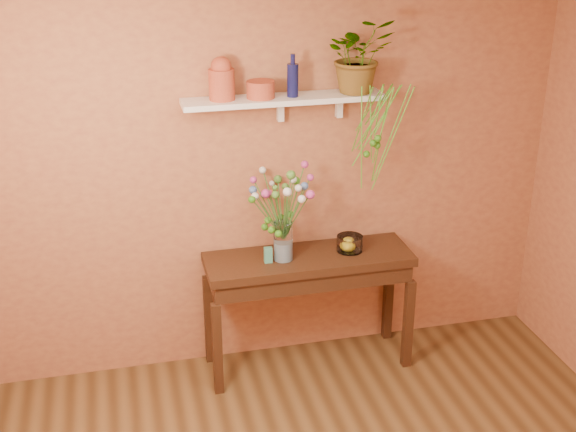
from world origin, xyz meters
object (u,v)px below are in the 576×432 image
spider_plant (359,55)px  glass_vase (283,244)px  sideboard (309,272)px  terracotta_jug (222,79)px  blue_bottle (293,79)px  bouquet (281,195)px  glass_bowl (350,244)px

spider_plant → glass_vase: bearing=-165.9°
sideboard → spider_plant: size_ratio=2.95×
terracotta_jug → spider_plant: (0.88, -0.01, 0.11)m
blue_bottle → spider_plant: 0.46m
blue_bottle → bouquet: size_ratio=0.53×
terracotta_jug → bouquet: size_ratio=0.53×
sideboard → spider_plant: spider_plant is taller
sideboard → glass_vase: 0.30m
sideboard → blue_bottle: (-0.09, 0.10, 1.31)m
spider_plant → glass_bowl: spider_plant is taller
blue_bottle → sideboard: bearing=-49.0°
terracotta_jug → spider_plant: bearing=-0.8°
terracotta_jug → spider_plant: 0.89m
bouquet → glass_bowl: bouquet is taller
terracotta_jug → spider_plant: size_ratio=0.56×
blue_bottle → glass_bowl: size_ratio=1.51×
blue_bottle → bouquet: (-0.11, -0.13, -0.72)m
blue_bottle → glass_vase: blue_bottle is taller
glass_vase → glass_bowl: glass_vase is taller
sideboard → bouquet: size_ratio=2.78×
spider_plant → bouquet: size_ratio=0.94×
blue_bottle → glass_bowl: blue_bottle is taller
sideboard → spider_plant: bearing=18.3°
sideboard → glass_vase: (-0.18, -0.02, 0.24)m
sideboard → glass_bowl: 0.34m
spider_plant → glass_vase: size_ratio=1.78×
terracotta_jug → glass_bowl: bearing=-8.2°
glass_bowl → bouquet: bearing=-176.3°
blue_bottle → terracotta_jug: bearing=176.9°
sideboard → terracotta_jug: (-0.54, 0.13, 1.33)m
sideboard → terracotta_jug: 1.44m
sideboard → spider_plant: (0.35, 0.11, 1.44)m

